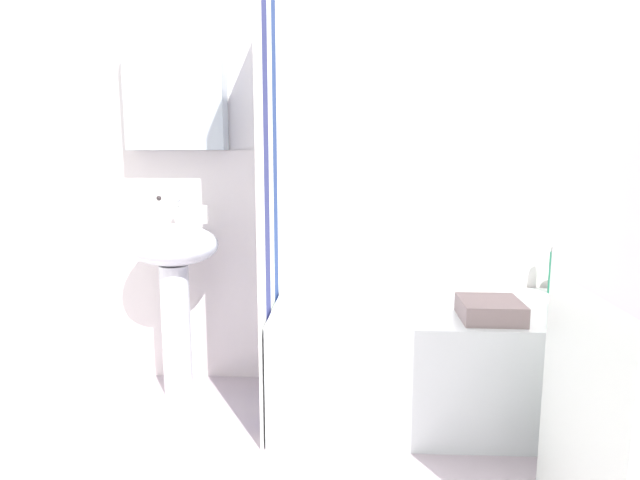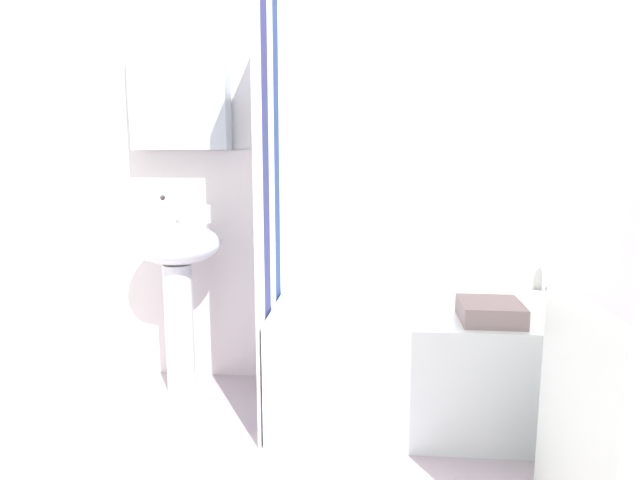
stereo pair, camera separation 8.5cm
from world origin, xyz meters
The scene contains 11 objects.
wall_back_tiled centered at (-0.07, 1.26, 1.14)m, with size 3.60×0.18×2.40m.
sink centered at (-1.08, 1.03, 0.62)m, with size 0.44×0.34×0.85m.
faucet centered at (-1.08, 1.11, 0.91)m, with size 0.03×0.12×0.12m.
soap_dispenser centered at (-1.14, 1.05, 0.91)m, with size 0.05×0.05×0.14m.
toothbrush_cup centered at (-0.95, 1.08, 0.89)m, with size 0.06×0.06×0.09m, color white.
bathtub centered at (0.24, 0.87, 0.26)m, with size 1.61×0.70×0.51m, color white.
shower_curtain centered at (-0.58, 0.87, 1.00)m, with size 0.01×0.70×2.00m.
body_wash_bottle centered at (0.94, 1.17, 0.63)m, with size 0.06×0.06×0.24m.
lotion_bottle centered at (0.83, 1.12, 0.58)m, with size 0.06×0.06×0.15m.
conditioner_bottle centered at (0.76, 1.12, 0.62)m, with size 0.04×0.04×0.23m.
towel_folded centered at (0.35, 0.69, 0.55)m, with size 0.24×0.25×0.08m, color gray.
Camera 1 is at (-0.25, -1.48, 1.19)m, focal length 30.31 mm.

